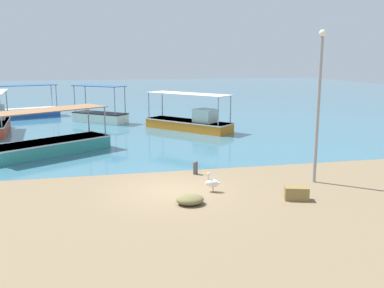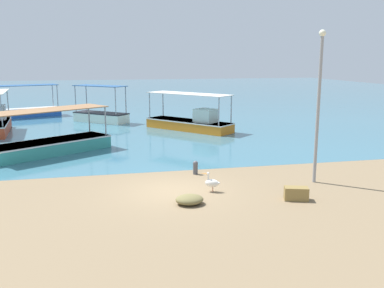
{
  "view_description": "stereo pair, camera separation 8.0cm",
  "coord_description": "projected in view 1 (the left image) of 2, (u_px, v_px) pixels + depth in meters",
  "views": [
    {
      "loc": [
        -2.82,
        -16.28,
        5.23
      ],
      "look_at": [
        1.4,
        2.53,
        1.36
      ],
      "focal_mm": 40.0,
      "sensor_mm": 36.0,
      "label": 1
    },
    {
      "loc": [
        -2.74,
        -16.29,
        5.23
      ],
      "look_at": [
        1.4,
        2.53,
        1.36
      ],
      "focal_mm": 40.0,
      "sensor_mm": 36.0,
      "label": 2
    }
  ],
  "objects": [
    {
      "name": "ground",
      "position": [
        172.0,
        191.0,
        17.21
      ],
      "size": [
        120.0,
        120.0,
        0.0
      ],
      "primitive_type": "plane",
      "color": "#816B4D"
    },
    {
      "name": "harbor_water",
      "position": [
        115.0,
        94.0,
        63.12
      ],
      "size": [
        110.0,
        90.0,
        0.0
      ],
      "primitive_type": "cube",
      "color": "#3B6E83",
      "rests_on": "ground"
    },
    {
      "name": "fishing_boat_near_right",
      "position": [
        100.0,
        115.0,
        35.61
      ],
      "size": [
        4.66,
        4.36,
        3.04
      ],
      "color": "white",
      "rests_on": "harbor_water"
    },
    {
      "name": "fishing_boat_far_right",
      "position": [
        190.0,
        122.0,
        31.61
      ],
      "size": [
        5.9,
        6.5,
        2.7
      ],
      "color": "orange",
      "rests_on": "harbor_water"
    },
    {
      "name": "fishing_boat_near_left",
      "position": [
        26.0,
        111.0,
        39.03
      ],
      "size": [
        6.03,
        3.79,
        2.87
      ],
      "color": "blue",
      "rests_on": "harbor_water"
    },
    {
      "name": "fishing_boat_outer",
      "position": [
        49.0,
        144.0,
        23.76
      ],
      "size": [
        6.84,
        5.49,
        2.48
      ],
      "color": "teal",
      "rests_on": "harbor_water"
    },
    {
      "name": "pelican",
      "position": [
        212.0,
        183.0,
        17.01
      ],
      "size": [
        0.77,
        0.48,
        0.8
      ],
      "color": "#E0997A",
      "rests_on": "ground"
    },
    {
      "name": "lamp_post",
      "position": [
        319.0,
        100.0,
        17.74
      ],
      "size": [
        0.28,
        0.28,
        6.37
      ],
      "color": "gray",
      "rests_on": "ground"
    },
    {
      "name": "mooring_bollard",
      "position": [
        195.0,
        167.0,
        19.61
      ],
      "size": [
        0.23,
        0.23,
        0.63
      ],
      "color": "#47474C",
      "rests_on": "ground"
    },
    {
      "name": "net_pile",
      "position": [
        190.0,
        199.0,
        15.59
      ],
      "size": [
        1.04,
        0.88,
        0.35
      ],
      "primitive_type": "ellipsoid",
      "color": "olive",
      "rests_on": "ground"
    },
    {
      "name": "cargo_crate",
      "position": [
        297.0,
        193.0,
        16.06
      ],
      "size": [
        0.98,
        0.71,
        0.5
      ],
      "primitive_type": "cube",
      "rotation": [
        0.0,
        0.0,
        2.83
      ],
      "color": "olive",
      "rests_on": "ground"
    }
  ]
}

